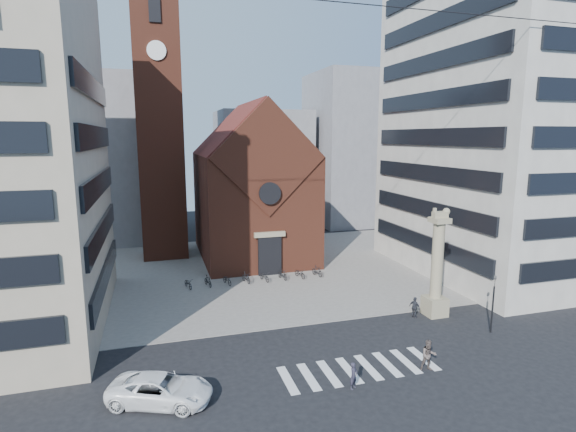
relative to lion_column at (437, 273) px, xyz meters
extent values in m
plane|color=black|center=(-10.01, -3.00, -3.46)|extent=(120.00, 120.00, 0.00)
cube|color=gray|center=(-10.01, 16.00, -3.43)|extent=(46.00, 30.00, 0.05)
cube|color=brown|center=(-10.01, 22.00, 2.54)|extent=(12.00, 16.00, 12.00)
cube|color=maroon|center=(-10.01, 22.40, 8.54)|extent=(12.00, 15.40, 12.00)
cube|color=brown|center=(-10.01, 14.05, 8.54)|extent=(11.76, 0.50, 11.76)
cylinder|color=black|center=(-10.01, 13.60, 5.04)|extent=(2.20, 0.30, 2.20)
cube|color=black|center=(-10.01, 13.85, -1.46)|extent=(2.40, 0.30, 4.00)
cube|color=tan|center=(-10.01, 13.80, 0.84)|extent=(3.20, 0.40, 0.50)
cube|color=brown|center=(-20.01, 25.00, 11.54)|extent=(5.00, 5.00, 30.00)
cylinder|color=white|center=(-20.01, 22.40, 19.54)|extent=(2.00, 0.20, 2.00)
cube|color=black|center=(-20.01, 22.40, 23.54)|extent=(1.20, 0.20, 2.40)
cube|color=beige|center=(13.99, 9.00, 12.54)|extent=(18.00, 22.00, 32.00)
cube|color=gray|center=(-30.01, 37.00, 7.54)|extent=(16.00, 14.00, 22.00)
cube|color=gray|center=(-4.01, 42.00, 5.54)|extent=(14.00, 12.00, 18.00)
cube|color=gray|center=(11.99, 39.00, 8.54)|extent=(16.00, 14.00, 24.00)
cube|color=tan|center=(-0.01, 0.00, -2.71)|extent=(1.60, 1.60, 1.50)
cylinder|color=tan|center=(-0.01, 0.00, 1.04)|extent=(0.90, 0.90, 6.00)
cube|color=tan|center=(-0.01, 0.00, 4.24)|extent=(1.30, 1.30, 0.40)
cube|color=tan|center=(-0.01, 0.00, 4.64)|extent=(1.20, 0.50, 0.55)
sphere|color=tan|center=(0.54, 0.00, 4.89)|extent=(0.56, 0.56, 0.56)
cube|color=tan|center=(-0.51, 0.00, 5.04)|extent=(0.25, 0.15, 0.35)
cylinder|color=black|center=(1.99, -4.00, -1.71)|extent=(0.12, 0.12, 3.50)
imported|color=black|center=(1.99, -4.00, 0.44)|extent=(0.13, 0.16, 0.80)
imported|color=white|center=(-21.14, -6.21, -2.70)|extent=(6.03, 4.39, 1.52)
imported|color=#2B2939|center=(-10.70, -7.88, -2.68)|extent=(0.68, 0.62, 1.55)
imported|color=#5B4E48|center=(-5.49, -7.34, -2.49)|extent=(1.11, 0.96, 1.94)
imported|color=#2B2C34|center=(-1.81, 0.00, -2.62)|extent=(0.77, 1.06, 1.67)
imported|color=black|center=(-18.35, 12.06, -2.94)|extent=(1.08, 1.88, 0.94)
imported|color=black|center=(-16.52, 12.06, -2.89)|extent=(0.93, 1.80, 1.04)
imported|color=black|center=(-14.68, 12.06, -2.94)|extent=(1.08, 1.88, 0.94)
imported|color=black|center=(-12.85, 12.06, -2.89)|extent=(0.93, 1.80, 1.04)
imported|color=black|center=(-11.02, 12.06, -2.94)|extent=(1.08, 1.88, 0.94)
imported|color=black|center=(-9.18, 12.06, -2.89)|extent=(0.93, 1.80, 1.04)
imported|color=black|center=(-7.35, 12.06, -2.94)|extent=(1.08, 1.88, 0.94)
imported|color=black|center=(-5.51, 12.06, -2.89)|extent=(0.93, 1.80, 1.04)
camera|label=1|loc=(-20.91, -29.14, 10.59)|focal=28.00mm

